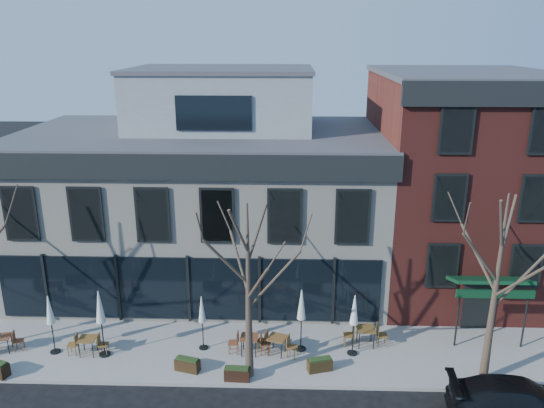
{
  "coord_description": "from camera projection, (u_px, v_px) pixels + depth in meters",
  "views": [
    {
      "loc": [
        4.43,
        -21.52,
        12.78
      ],
      "look_at": [
        3.69,
        2.0,
        5.29
      ],
      "focal_mm": 35.0,
      "sensor_mm": 36.0,
      "label": 1
    }
  ],
  "objects": [
    {
      "name": "ground",
      "position": [
        191.0,
        325.0,
        24.5
      ],
      "size": [
        120.0,
        120.0,
        0.0
      ],
      "primitive_type": "plane",
      "color": "black",
      "rests_on": "ground"
    },
    {
      "name": "sidewalk_front",
      "position": [
        259.0,
        351.0,
        22.33
      ],
      "size": [
        33.5,
        4.7,
        0.15
      ],
      "primitive_type": "cube",
      "color": "gray",
      "rests_on": "ground"
    },
    {
      "name": "sidewalk_side",
      "position": [
        15.0,
        267.0,
        30.53
      ],
      "size": [
        4.5,
        12.0,
        0.15
      ],
      "primitive_type": "cube",
      "color": "gray",
      "rests_on": "ground"
    },
    {
      "name": "corner_building",
      "position": [
        205.0,
        196.0,
        27.89
      ],
      "size": [
        18.39,
        10.39,
        11.1
      ],
      "color": "beige",
      "rests_on": "ground"
    },
    {
      "name": "red_brick_building",
      "position": [
        455.0,
        182.0,
        27.15
      ],
      "size": [
        8.2,
        11.78,
        11.18
      ],
      "color": "maroon",
      "rests_on": "ground"
    },
    {
      "name": "tree_mid",
      "position": [
        249.0,
        291.0,
        19.54
      ],
      "size": [
        3.5,
        3.55,
        7.04
      ],
      "color": "#382B21",
      "rests_on": "sidewalk_front"
    },
    {
      "name": "tree_right",
      "position": [
        496.0,
        289.0,
        19.21
      ],
      "size": [
        3.72,
        3.77,
        7.48
      ],
      "color": "#382B21",
      "rests_on": "sidewalk_front"
    },
    {
      "name": "parked_sedan",
      "position": [
        520.0,
        401.0,
        18.31
      ],
      "size": [
        5.02,
        2.32,
        1.42
      ],
      "primitive_type": "imported",
      "rotation": [
        0.0,
        0.0,
        1.5
      ],
      "color": "black",
      "rests_on": "ground"
    },
    {
      "name": "cafe_set_0",
      "position": [
        3.0,
        342.0,
        22.09
      ],
      "size": [
        1.68,
        0.79,
        0.86
      ],
      "color": "brown",
      "rests_on": "sidewalk_front"
    },
    {
      "name": "cafe_set_1",
      "position": [
        88.0,
        344.0,
        21.9
      ],
      "size": [
        1.71,
        0.71,
        0.9
      ],
      "color": "brown",
      "rests_on": "sidewalk_front"
    },
    {
      "name": "cafe_set_3",
      "position": [
        249.0,
        343.0,
        21.94
      ],
      "size": [
        1.81,
        0.75,
        0.95
      ],
      "color": "brown",
      "rests_on": "sidewalk_front"
    },
    {
      "name": "cafe_set_4",
      "position": [
        277.0,
        343.0,
        21.92
      ],
      "size": [
        1.82,
        1.0,
        0.94
      ],
      "color": "brown",
      "rests_on": "sidewalk_front"
    },
    {
      "name": "cafe_set_5",
      "position": [
        365.0,
        334.0,
        22.5
      ],
      "size": [
        1.9,
        0.78,
        1.0
      ],
      "color": "brown",
      "rests_on": "sidewalk_front"
    },
    {
      "name": "umbrella_0",
      "position": [
        50.0,
        313.0,
        21.59
      ],
      "size": [
        0.42,
        0.42,
        2.61
      ],
      "color": "black",
      "rests_on": "sidewalk_front"
    },
    {
      "name": "umbrella_1",
      "position": [
        100.0,
        310.0,
        21.33
      ],
      "size": [
        0.47,
        0.47,
        2.93
      ],
      "color": "black",
      "rests_on": "sidewalk_front"
    },
    {
      "name": "umbrella_2",
      "position": [
        202.0,
        312.0,
        21.92
      ],
      "size": [
        0.39,
        0.39,
        2.43
      ],
      "color": "black",
      "rests_on": "sidewalk_front"
    },
    {
      "name": "umbrella_3",
      "position": [
        301.0,
        308.0,
        21.74
      ],
      "size": [
        0.45,
        0.45,
        2.8
      ],
      "color": "black",
      "rests_on": "sidewalk_front"
    },
    {
      "name": "umbrella_4",
      "position": [
        354.0,
        313.0,
        21.47
      ],
      "size": [
        0.43,
        0.43,
        2.69
      ],
      "color": "black",
      "rests_on": "sidewalk_front"
    },
    {
      "name": "planter_1",
      "position": [
        187.0,
        364.0,
        20.87
      ],
      "size": [
        1.04,
        0.64,
        0.55
      ],
      "color": "black",
      "rests_on": "sidewalk_front"
    },
    {
      "name": "planter_2",
      "position": [
        237.0,
        374.0,
        20.3
      ],
      "size": [
        0.99,
        0.43,
        0.54
      ],
      "color": "black",
      "rests_on": "sidewalk_front"
    },
    {
      "name": "planter_3",
      "position": [
        320.0,
        364.0,
        20.87
      ],
      "size": [
        1.04,
        0.64,
        0.54
      ],
      "color": "#302310",
      "rests_on": "sidewalk_front"
    }
  ]
}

